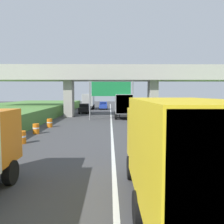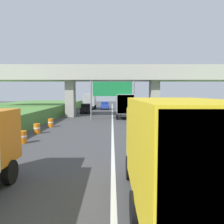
{
  "view_description": "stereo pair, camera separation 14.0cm",
  "coord_description": "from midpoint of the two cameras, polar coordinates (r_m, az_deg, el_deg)",
  "views": [
    {
      "loc": [
        -0.19,
        0.04,
        3.6
      ],
      "look_at": [
        0.0,
        19.16,
        2.0
      ],
      "focal_mm": 36.14,
      "sensor_mm": 36.0,
      "label": 1
    },
    {
      "loc": [
        -0.05,
        0.04,
        3.6
      ],
      "look_at": [
        0.0,
        19.16,
        2.0
      ],
      "focal_mm": 36.14,
      "sensor_mm": 36.0,
      "label": 2
    }
  ],
  "objects": [
    {
      "name": "construction_barrel_3",
      "position": [
        21.15,
        -18.43,
        -4.01
      ],
      "size": [
        0.57,
        0.57,
        0.9
      ],
      "color": "orange",
      "rests_on": "ground"
    },
    {
      "name": "truck_silver",
      "position": [
        33.11,
        3.07,
        1.89
      ],
      "size": [
        2.44,
        7.3,
        3.44
      ],
      "color": "black",
      "rests_on": "ground"
    },
    {
      "name": "truck_yellow",
      "position": [
        6.86,
        15.15,
        -9.42
      ],
      "size": [
        2.44,
        7.3,
        3.44
      ],
      "color": "black",
      "rests_on": "ground"
    },
    {
      "name": "car_black",
      "position": [
        41.03,
        -6.65,
        0.91
      ],
      "size": [
        1.86,
        4.1,
        1.72
      ],
      "color": "black",
      "rests_on": "ground"
    },
    {
      "name": "construction_barrel_2",
      "position": [
        17.46,
        -21.63,
        -5.92
      ],
      "size": [
        0.57,
        0.57,
        0.9
      ],
      "color": "orange",
      "rests_on": "ground"
    },
    {
      "name": "truck_white",
      "position": [
        51.61,
        -5.57,
        2.9
      ],
      "size": [
        2.44,
        7.3,
        3.44
      ],
      "color": "black",
      "rests_on": "ground"
    },
    {
      "name": "overhead_highway_sign",
      "position": [
        29.98,
        0.08,
        5.23
      ],
      "size": [
        5.88,
        0.18,
        5.21
      ],
      "color": "slate",
      "rests_on": "ground"
    },
    {
      "name": "overpass_bridge",
      "position": [
        34.86,
        0.04,
        8.41
      ],
      "size": [
        40.0,
        4.8,
        7.71
      ],
      "color": "#ADA89E",
      "rests_on": "ground"
    },
    {
      "name": "lane_centre_stripe",
      "position": [
        28.05,
        0.09,
        -2.58
      ],
      "size": [
        0.2,
        95.72,
        0.01
      ],
      "primitive_type": "cube",
      "color": "white",
      "rests_on": "ground"
    },
    {
      "name": "car_blue",
      "position": [
        50.52,
        -1.88,
        1.66
      ],
      "size": [
        1.86,
        4.1,
        1.72
      ],
      "color": "#233D9E",
      "rests_on": "ground"
    },
    {
      "name": "construction_barrel_4",
      "position": [
        24.78,
        -15.25,
        -2.67
      ],
      "size": [
        0.57,
        0.57,
        0.9
      ],
      "color": "orange",
      "rests_on": "ground"
    }
  ]
}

